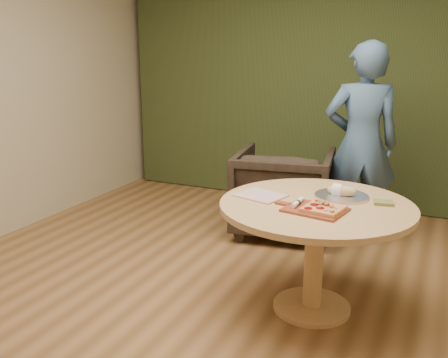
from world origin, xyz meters
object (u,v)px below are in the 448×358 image
pedestal_table (316,224)px  flatbread_pizza (323,208)px  pizza_paddle (314,209)px  serving_tray (341,196)px  person_standing (361,144)px  bread_roll (340,191)px  cutlery_roll (297,202)px  armchair (284,187)px

pedestal_table → flatbread_pizza: flatbread_pizza is taller
pizza_paddle → serving_tray: bearing=85.3°
pedestal_table → person_standing: (0.03, 1.41, 0.28)m
flatbread_pizza → pizza_paddle: bearing=167.7°
serving_tray → person_standing: (-0.09, 1.21, 0.13)m
serving_tray → bread_roll: size_ratio=1.84×
pedestal_table → pizza_paddle: bearing=-82.4°
pedestal_table → person_standing: size_ratio=0.70×
pedestal_table → flatbread_pizza: size_ratio=4.88×
pizza_paddle → bread_roll: size_ratio=2.42×
bread_roll → pedestal_table: bearing=-117.8°
cutlery_roll → person_standing: size_ratio=0.11×
cutlery_roll → person_standing: bearing=87.1°
armchair → pizza_paddle: bearing=105.2°
pizza_paddle → armchair: bearing=124.3°
cutlery_roll → bread_roll: bread_roll is taller
pizza_paddle → bread_roll: bread_roll is taller
person_standing → cutlery_roll: bearing=66.7°
serving_tray → person_standing: person_standing is taller
pedestal_table → bread_roll: (0.11, 0.20, 0.18)m
cutlery_roll → bread_roll: 0.38m
pedestal_table → serving_tray: bearing=60.2°
pedestal_table → pizza_paddle: (0.02, -0.16, 0.15)m
pedestal_table → serving_tray: serving_tray is taller
pizza_paddle → armchair: 1.62m
cutlery_roll → serving_tray: 0.39m
bread_roll → armchair: armchair is taller
pizza_paddle → flatbread_pizza: size_ratio=1.83×
armchair → person_standing: 0.80m
person_standing → pizza_paddle: bearing=70.9°
pizza_paddle → flatbread_pizza: flatbread_pizza is taller
flatbread_pizza → person_standing: 1.58m
bread_roll → flatbread_pizza: bearing=-93.5°
serving_tray → pedestal_table: bearing=-119.8°
pedestal_table → serving_tray: size_ratio=3.50×
cutlery_roll → armchair: bearing=112.3°
flatbread_pizza → serving_tray: size_ratio=0.72×
pedestal_table → armchair: bearing=115.9°
pizza_paddle → serving_tray: size_ratio=1.31×
flatbread_pizza → serving_tray: flatbread_pizza is taller
cutlery_roll → serving_tray: cutlery_roll is taller
serving_tray → pizza_paddle: bearing=-104.8°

